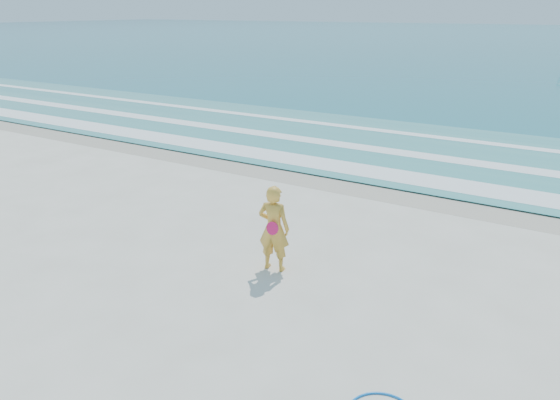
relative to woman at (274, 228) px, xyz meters
The scene contains 7 objects.
ground 3.07m from the woman, 114.16° to the right, with size 400.00×400.00×0.00m, color silver.
wet_sand 6.50m from the woman, 100.75° to the left, with size 400.00×2.40×0.00m, color #B2A893.
shallow 11.42m from the woman, 96.05° to the left, with size 400.00×10.00×0.01m, color #59B7AD.
foam_near 7.76m from the woman, 98.95° to the left, with size 400.00×1.40×0.01m, color white.
foam_mid 10.63m from the woman, 96.51° to the left, with size 400.00×0.90×0.01m, color white.
foam_far 13.90m from the woman, 94.97° to the left, with size 400.00×0.60×0.01m, color white.
woman is the anchor object (origin of this frame).
Camera 1 is at (6.76, -5.97, 5.14)m, focal length 35.00 mm.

